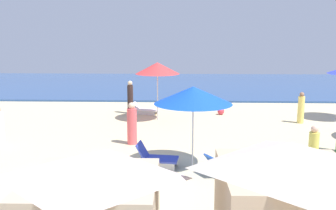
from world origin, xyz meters
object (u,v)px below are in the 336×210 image
at_px(beachgoer_2, 313,156).
at_px(beachgoer_3, 301,109).
at_px(lounge_chair_2_0, 225,166).
at_px(lounge_chair_3_0, 144,110).
at_px(beachgoer_4, 130,98).
at_px(beach_ball_0, 221,111).
at_px(umbrella_2, 193,95).
at_px(beachgoer_1, 132,125).
at_px(umbrella_3, 157,68).
at_px(lounge_chair_2_1, 156,158).

xyz_separation_m(beachgoer_2, beachgoer_3, (1.94, 7.47, -0.10)).
xyz_separation_m(lounge_chair_2_0, beachgoer_3, (4.34, 6.87, 0.45)).
bearing_deg(beachgoer_2, lounge_chair_3_0, -177.39).
bearing_deg(lounge_chair_2_0, beachgoer_2, -134.41).
bearing_deg(beachgoer_4, beach_ball_0, 126.87).
bearing_deg(lounge_chair_2_0, lounge_chair_3_0, -9.77).
xyz_separation_m(umbrella_2, beachgoer_1, (-2.25, 2.46, -1.55)).
distance_m(umbrella_2, beachgoer_1, 3.67).
relative_size(umbrella_3, beachgoer_3, 1.90).
relative_size(lounge_chair_2_0, beachgoer_4, 0.80).
bearing_deg(beachgoer_4, lounge_chair_2_1, 51.34).
height_order(umbrella_2, umbrella_3, umbrella_3).
height_order(lounge_chair_3_0, beach_ball_0, lounge_chair_3_0).
bearing_deg(umbrella_3, lounge_chair_3_0, 119.37).
distance_m(lounge_chair_2_1, beachgoer_3, 9.05).
bearing_deg(umbrella_3, umbrella_2, -77.11).
relative_size(lounge_chair_2_0, umbrella_3, 0.49).
height_order(lounge_chair_3_0, beachgoer_1, beachgoer_1).
bearing_deg(lounge_chair_2_1, beachgoer_4, 19.87).
height_order(lounge_chair_3_0, beachgoer_2, beachgoer_2).
height_order(beachgoer_1, beachgoer_4, beachgoer_4).
xyz_separation_m(lounge_chair_2_0, beach_ball_0, (0.76, 8.64, -0.07)).
xyz_separation_m(lounge_chair_2_1, umbrella_3, (-0.35, 6.72, 2.26)).
xyz_separation_m(beachgoer_1, beachgoer_3, (7.55, 3.76, -0.06)).
bearing_deg(lounge_chair_2_0, lounge_chair_2_1, 44.94).
distance_m(lounge_chair_2_1, lounge_chair_3_0, 8.22).
relative_size(umbrella_2, lounge_chair_2_0, 1.86).
bearing_deg(lounge_chair_2_1, beachgoer_2, -97.36).
bearing_deg(lounge_chair_3_0, beachgoer_3, -86.68).
relative_size(beachgoer_1, beachgoer_4, 0.93).
xyz_separation_m(umbrella_2, beach_ball_0, (1.72, 7.99, -2.13)).
relative_size(lounge_chair_2_1, beach_ball_0, 3.86).
bearing_deg(beachgoer_2, beachgoer_3, 136.65).
bearing_deg(lounge_chair_2_1, lounge_chair_2_0, -97.71).
height_order(umbrella_2, lounge_chair_3_0, umbrella_2).
relative_size(beachgoer_3, beach_ball_0, 4.20).
bearing_deg(beachgoer_3, beachgoer_4, 123.19).
height_order(beachgoer_2, beachgoer_3, beachgoer_2).
relative_size(lounge_chair_3_0, beachgoer_1, 0.92).
relative_size(lounge_chair_2_0, beach_ball_0, 3.94).
xyz_separation_m(umbrella_3, beachgoer_3, (6.82, -0.41, -1.85)).
bearing_deg(lounge_chair_2_0, beachgoer_4, -5.81).
bearing_deg(beachgoer_3, lounge_chair_3_0, 122.51).
distance_m(umbrella_2, beachgoer_3, 8.33).
bearing_deg(umbrella_2, lounge_chair_2_1, -175.62).
relative_size(lounge_chair_3_0, beachgoer_3, 1.01).
distance_m(umbrella_3, beachgoer_4, 2.74).
height_order(umbrella_2, beachgoer_4, umbrella_2).
distance_m(umbrella_2, lounge_chair_2_1, 2.34).
bearing_deg(beachgoer_3, beachgoer_1, 162.54).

